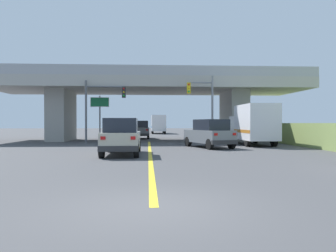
{
  "coord_description": "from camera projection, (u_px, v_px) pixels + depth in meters",
  "views": [
    {
      "loc": [
        -0.13,
        -7.03,
        1.76
      ],
      "look_at": [
        1.22,
        15.59,
        1.56
      ],
      "focal_mm": 36.28,
      "sensor_mm": 36.0,
      "label": 1
    }
  ],
  "objects": [
    {
      "name": "ground",
      "position": [
        149.0,
        140.0,
        34.65
      ],
      "size": [
        160.0,
        160.0,
        0.0
      ],
      "primitive_type": "plane",
      "color": "#424244"
    },
    {
      "name": "overpass_bridge",
      "position": [
        149.0,
        93.0,
        34.6
      ],
      "size": [
        30.97,
        9.31,
        6.91
      ],
      "color": "#A8A59E",
      "rests_on": "ground"
    },
    {
      "name": "lane_divider_stripe",
      "position": [
        150.0,
        154.0,
        19.46
      ],
      "size": [
        0.2,
        24.89,
        0.01
      ],
      "primitive_type": "cube",
      "color": "yellow",
      "rests_on": "ground"
    },
    {
      "name": "suv_lead",
      "position": [
        122.0,
        137.0,
        18.76
      ],
      "size": [
        2.0,
        4.77,
        2.02
      ],
      "color": "#B7B29E",
      "rests_on": "ground"
    },
    {
      "name": "suv_crossing",
      "position": [
        209.0,
        134.0,
        24.19
      ],
      "size": [
        3.2,
        4.94,
        2.02
      ],
      "rotation": [
        0.0,
        0.0,
        0.31
      ],
      "color": "slate",
      "rests_on": "ground"
    },
    {
      "name": "box_truck",
      "position": [
        253.0,
        124.0,
        27.11
      ],
      "size": [
        2.33,
        6.52,
        3.19
      ],
      "color": "silver",
      "rests_on": "ground"
    },
    {
      "name": "sedan_oncoming",
      "position": [
        141.0,
        130.0,
        38.49
      ],
      "size": [
        1.96,
        4.41,
        2.02
      ],
      "color": "slate",
      "rests_on": "ground"
    },
    {
      "name": "traffic_signal_nearside",
      "position": [
        204.0,
        101.0,
        29.36
      ],
      "size": [
        2.32,
        0.36,
        5.87
      ],
      "color": "slate",
      "rests_on": "ground"
    },
    {
      "name": "traffic_signal_farside",
      "position": [
        100.0,
        102.0,
        29.45
      ],
      "size": [
        3.52,
        0.36,
        5.46
      ],
      "color": "#56595E",
      "rests_on": "ground"
    },
    {
      "name": "highway_sign",
      "position": [
        100.0,
        107.0,
        32.33
      ],
      "size": [
        1.77,
        0.17,
        4.37
      ],
      "color": "slate",
      "rests_on": "ground"
    },
    {
      "name": "semi_truck_distant",
      "position": [
        158.0,
        124.0,
        57.17
      ],
      "size": [
        2.33,
        7.53,
        3.06
      ],
      "color": "silver",
      "rests_on": "ground"
    }
  ]
}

